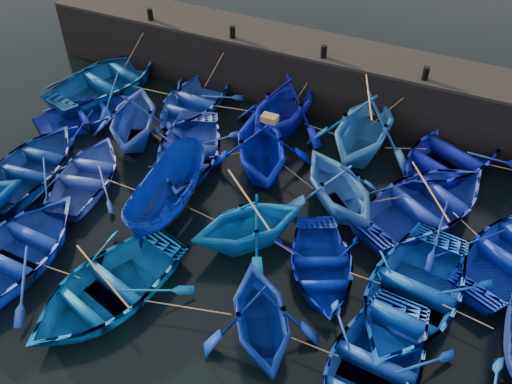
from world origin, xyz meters
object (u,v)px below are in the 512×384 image
at_px(boat_13, 32,167).
at_px(boat_8, 188,152).
at_px(boat_0, 108,79).
at_px(wooden_crate, 270,118).

bearing_deg(boat_13, boat_8, -152.89).
xyz_separation_m(boat_0, boat_13, (0.95, -6.11, -0.08)).
bearing_deg(wooden_crate, boat_8, -166.75).
relative_size(boat_8, boat_13, 1.01).
bearing_deg(boat_8, wooden_crate, -6.12).
bearing_deg(boat_0, boat_8, 168.88).
bearing_deg(boat_0, boat_13, 115.15).
distance_m(boat_0, boat_13, 6.18).
distance_m(boat_8, boat_13, 5.70).
height_order(boat_0, boat_13, boat_0).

